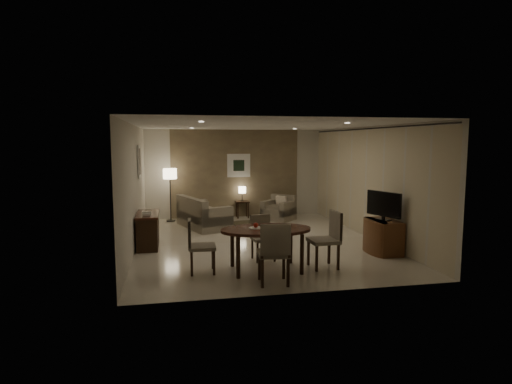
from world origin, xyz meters
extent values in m
cube|color=beige|center=(0.00, 0.00, 0.00)|extent=(5.50, 7.00, 0.00)
cube|color=white|center=(0.00, 0.00, 2.70)|extent=(5.50, 7.00, 0.00)
cube|color=#7E6F4E|center=(0.00, 3.50, 1.35)|extent=(5.50, 0.00, 2.70)
cube|color=beige|center=(-2.75, 0.00, 1.35)|extent=(0.00, 7.00, 2.70)
cube|color=beige|center=(2.75, 0.00, 1.35)|extent=(0.00, 7.00, 2.70)
cube|color=#7E6F4E|center=(0.00, 3.48, 1.35)|extent=(3.96, 0.03, 2.70)
cylinder|color=black|center=(2.68, 0.00, 2.64)|extent=(0.03, 6.80, 0.03)
cube|color=silver|center=(0.10, 3.46, 1.60)|extent=(0.72, 0.03, 0.72)
cube|color=black|center=(0.10, 3.44, 1.60)|extent=(0.34, 0.01, 0.34)
cube|color=silver|center=(-2.72, 1.20, 1.85)|extent=(0.03, 0.60, 0.80)
cube|color=gray|center=(-2.71, 1.20, 1.85)|extent=(0.01, 0.46, 0.64)
cylinder|color=white|center=(-1.40, -1.80, 2.69)|extent=(0.10, 0.10, 0.01)
cylinder|color=white|center=(1.40, -1.80, 2.69)|extent=(0.10, 0.10, 0.01)
cylinder|color=white|center=(-1.40, 1.80, 2.69)|extent=(0.10, 0.10, 0.01)
cylinder|color=white|center=(1.40, 1.80, 2.69)|extent=(0.10, 0.10, 0.01)
cylinder|color=white|center=(-0.48, -2.18, 0.78)|extent=(0.26, 0.26, 0.02)
cylinder|color=white|center=(-0.08, -2.28, 0.78)|extent=(0.26, 0.26, 0.02)
sphere|color=#B02214|center=(-0.48, -2.18, 0.83)|extent=(0.09, 0.09, 0.09)
cube|color=white|center=(-0.08, -2.28, 0.80)|extent=(0.12, 0.08, 0.03)
cylinder|color=#423725|center=(0.17, 2.06, 0.01)|extent=(1.31, 1.31, 0.01)
camera|label=1|loc=(-1.94, -9.63, 2.33)|focal=30.00mm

